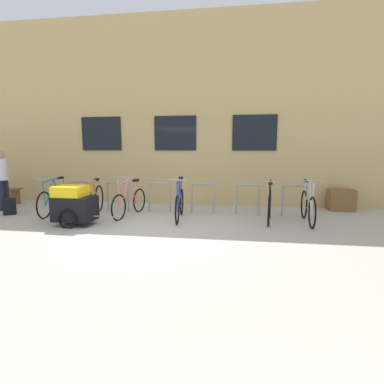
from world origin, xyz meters
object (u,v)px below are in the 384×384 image
bicycle_pink (130,201)px  bicycle_black (270,205)px  backpack (9,206)px  planter_box (341,200)px  bike_trailer (74,205)px  person_by_bench (2,176)px  bicycle_teal (55,199)px  bicycle_blue (180,203)px  bicycle_orange (94,200)px  bicycle_silver (308,206)px

bicycle_pink → bicycle_black: bearing=-0.4°
backpack → planter_box: 9.13m
bike_trailer → person_by_bench: bearing=155.9°
bicycle_teal → bicycle_blue: bearing=-2.0°
planter_box → bicycle_teal: bearing=-168.9°
bicycle_orange → bicycle_blue: (2.35, -0.14, -0.00)m
bicycle_silver → backpack: 7.69m
bicycle_silver → bike_trailer: bicycle_silver is taller
bicycle_teal → backpack: (-1.13, -0.31, -0.17)m
bicycle_orange → bicycle_silver: size_ratio=1.00×
bicycle_teal → person_by_bench: (-1.72, 0.22, 0.59)m
person_by_bench → bicycle_blue: bearing=-3.8°
bicycle_blue → planter_box: bearing=20.7°
bicycle_silver → planter_box: bearing=51.5°
bike_trailer → planter_box: bike_trailer is taller
backpack → planter_box: bearing=-15.8°
bicycle_blue → bike_trailer: size_ratio=1.22×
planter_box → person_by_bench: bearing=-172.2°
bicycle_black → bicycle_silver: bearing=-4.6°
bike_trailer → bicycle_blue: bearing=22.3°
bicycle_black → bike_trailer: bicycle_black is taller
bicycle_orange → bicycle_teal: (-1.10, -0.02, -0.01)m
bicycle_silver → person_by_bench: (-8.27, 0.28, 0.58)m
person_by_bench → planter_box: bearing=7.8°
bicycle_silver → bicycle_pink: bearing=178.8°
bicycle_orange → backpack: bicycle_orange is taller
person_by_bench → bicycle_pink: bearing=-2.7°
bicycle_black → bike_trailer: bearing=-166.6°
planter_box → bicycle_blue: bearing=-159.3°
bicycle_blue → bicycle_silver: 3.10m
bicycle_orange → planter_box: bearing=12.7°
bicycle_blue → bicycle_silver: size_ratio=1.03×
bike_trailer → backpack: size_ratio=3.32×
bicycle_orange → bicycle_teal: size_ratio=0.96×
bicycle_blue → bicycle_teal: bearing=178.0°
backpack → bicycle_teal: bearing=-12.1°
bicycle_pink → bike_trailer: (-0.94, -1.10, 0.10)m
bicycle_black → bicycle_silver: (0.89, -0.07, 0.01)m
bicycle_orange → bicycle_pink: bearing=1.3°
person_by_bench → bicycle_teal: bearing=-7.4°
bicycle_silver → person_by_bench: person_by_bench is taller
bicycle_pink → bicycle_silver: 4.46m
bicycle_pink → bike_trailer: bearing=-130.3°
bicycle_blue → bicycle_pink: bearing=173.3°
bicycle_orange → person_by_bench: bearing=175.9°
bicycle_pink → bicycle_silver: bicycle_pink is taller
bicycle_blue → person_by_bench: person_by_bench is taller
bicycle_pink → person_by_bench: bearing=177.3°
bicycle_orange → bike_trailer: bicycle_orange is taller
bike_trailer → planter_box: (6.66, 2.59, -0.17)m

